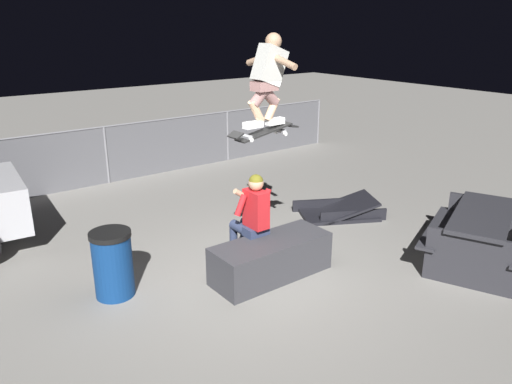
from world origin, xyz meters
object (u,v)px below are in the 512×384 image
skateboard (264,132)px  picnic_table_back (480,230)px  trash_bin (113,264)px  person_sitting_on_ledge (251,215)px  kicker_ramp (338,212)px  ledge_box_main (271,258)px  skater_airborne (268,76)px

skateboard → picnic_table_back: 3.26m
picnic_table_back → trash_bin: trash_bin is taller
person_sitting_on_ledge → kicker_ramp: size_ratio=0.90×
trash_bin → skateboard: bearing=-14.1°
ledge_box_main → picnic_table_back: bearing=-29.8°
kicker_ramp → skater_airborne: bearing=-162.3°
kicker_ramp → trash_bin: size_ratio=1.79×
skateboard → skater_airborne: skater_airborne is taller
trash_bin → kicker_ramp: bearing=2.7°
person_sitting_on_ledge → picnic_table_back: bearing=-35.2°
ledge_box_main → person_sitting_on_ledge: person_sitting_on_ledge is taller
kicker_ramp → picnic_table_back: size_ratio=0.72×
person_sitting_on_ledge → skater_airborne: 1.82m
person_sitting_on_ledge → ledge_box_main: bearing=-82.7°
person_sitting_on_ledge → skateboard: size_ratio=1.31×
ledge_box_main → skateboard: bearing=70.3°
skater_airborne → kicker_ramp: 3.33m
skateboard → ledge_box_main: bearing=-109.7°
skateboard → skater_airborne: size_ratio=0.92×
ledge_box_main → skateboard: (0.11, 0.30, 1.62)m
trash_bin → picnic_table_back: bearing=-27.1°
kicker_ramp → trash_bin: 4.12m
ledge_box_main → trash_bin: (-1.82, 0.78, 0.17)m
skateboard → trash_bin: (-1.93, 0.48, -1.45)m
ledge_box_main → skateboard: skateboard is taller
picnic_table_back → kicker_ramp: bearing=95.5°
person_sitting_on_ledge → trash_bin: bearing=167.0°
picnic_table_back → trash_bin: (-4.33, 2.22, -0.08)m
ledge_box_main → skater_airborne: bearing=61.5°
skater_airborne → trash_bin: size_ratio=1.34×
person_sitting_on_ledge → kicker_ramp: (2.32, 0.60, -0.68)m
kicker_ramp → picnic_table_back: picnic_table_back is taller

